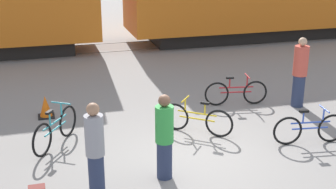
{
  "coord_description": "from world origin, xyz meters",
  "views": [
    {
      "loc": [
        -2.93,
        -8.1,
        4.35
      ],
      "look_at": [
        -0.38,
        0.89,
        1.1
      ],
      "focal_mm": 50.0,
      "sensor_mm": 36.0,
      "label": 1
    }
  ],
  "objects_px": {
    "bicycle_maroon": "(236,92)",
    "person_in_grey": "(95,150)",
    "person_in_green": "(164,137)",
    "bicycle_blue": "(310,129)",
    "bicycle_teal": "(56,129)",
    "bicycle_yellow": "(197,119)",
    "traffic_cone": "(46,107)",
    "person_in_red": "(300,73)"
  },
  "relations": [
    {
      "from": "bicycle_maroon",
      "to": "bicycle_yellow",
      "type": "relative_size",
      "value": 1.23
    },
    {
      "from": "bicycle_blue",
      "to": "person_in_green",
      "type": "bearing_deg",
      "value": -170.31
    },
    {
      "from": "bicycle_yellow",
      "to": "traffic_cone",
      "type": "distance_m",
      "value": 3.82
    },
    {
      "from": "person_in_red",
      "to": "person_in_green",
      "type": "xyz_separation_m",
      "value": [
        -4.39,
        -2.72,
        -0.1
      ]
    },
    {
      "from": "bicycle_teal",
      "to": "person_in_red",
      "type": "relative_size",
      "value": 0.82
    },
    {
      "from": "bicycle_maroon",
      "to": "traffic_cone",
      "type": "bearing_deg",
      "value": 174.25
    },
    {
      "from": "bicycle_blue",
      "to": "person_in_red",
      "type": "relative_size",
      "value": 0.9
    },
    {
      "from": "bicycle_maroon",
      "to": "person_in_grey",
      "type": "height_order",
      "value": "person_in_grey"
    },
    {
      "from": "traffic_cone",
      "to": "bicycle_maroon",
      "type": "bearing_deg",
      "value": -5.75
    },
    {
      "from": "person_in_red",
      "to": "traffic_cone",
      "type": "bearing_deg",
      "value": -160.29
    },
    {
      "from": "bicycle_maroon",
      "to": "person_in_grey",
      "type": "distance_m",
      "value": 5.46
    },
    {
      "from": "bicycle_blue",
      "to": "bicycle_yellow",
      "type": "relative_size",
      "value": 1.21
    },
    {
      "from": "traffic_cone",
      "to": "bicycle_blue",
      "type": "bearing_deg",
      "value": -30.08
    },
    {
      "from": "bicycle_blue",
      "to": "bicycle_teal",
      "type": "distance_m",
      "value": 5.47
    },
    {
      "from": "bicycle_teal",
      "to": "bicycle_yellow",
      "type": "bearing_deg",
      "value": -4.09
    },
    {
      "from": "person_in_grey",
      "to": "person_in_red",
      "type": "distance_m",
      "value": 6.42
    },
    {
      "from": "bicycle_teal",
      "to": "bicycle_yellow",
      "type": "distance_m",
      "value": 3.12
    },
    {
      "from": "person_in_red",
      "to": "traffic_cone",
      "type": "height_order",
      "value": "person_in_red"
    },
    {
      "from": "bicycle_maroon",
      "to": "bicycle_blue",
      "type": "distance_m",
      "value": 2.72
    },
    {
      "from": "bicycle_yellow",
      "to": "person_in_grey",
      "type": "bearing_deg",
      "value": -141.41
    },
    {
      "from": "bicycle_blue",
      "to": "bicycle_yellow",
      "type": "height_order",
      "value": "bicycle_yellow"
    },
    {
      "from": "person_in_red",
      "to": "person_in_green",
      "type": "height_order",
      "value": "person_in_red"
    },
    {
      "from": "person_in_green",
      "to": "traffic_cone",
      "type": "distance_m",
      "value": 4.29
    },
    {
      "from": "person_in_grey",
      "to": "bicycle_teal",
      "type": "bearing_deg",
      "value": -91.22
    },
    {
      "from": "bicycle_yellow",
      "to": "traffic_cone",
      "type": "bearing_deg",
      "value": 148.9
    },
    {
      "from": "bicycle_yellow",
      "to": "person_in_grey",
      "type": "relative_size",
      "value": 0.79
    },
    {
      "from": "person_in_green",
      "to": "bicycle_blue",
      "type": "bearing_deg",
      "value": 171.27
    },
    {
      "from": "bicycle_maroon",
      "to": "bicycle_yellow",
      "type": "bearing_deg",
      "value": -137.39
    },
    {
      "from": "bicycle_yellow",
      "to": "person_in_red",
      "type": "xyz_separation_m",
      "value": [
        3.14,
        0.96,
        0.57
      ]
    },
    {
      "from": "person_in_grey",
      "to": "person_in_green",
      "type": "height_order",
      "value": "person_in_grey"
    },
    {
      "from": "bicycle_yellow",
      "to": "person_in_red",
      "type": "bearing_deg",
      "value": 16.97
    },
    {
      "from": "bicycle_teal",
      "to": "bicycle_yellow",
      "type": "relative_size",
      "value": 1.11
    },
    {
      "from": "person_in_grey",
      "to": "traffic_cone",
      "type": "distance_m",
      "value": 4.11
    },
    {
      "from": "traffic_cone",
      "to": "bicycle_teal",
      "type": "bearing_deg",
      "value": -84.83
    },
    {
      "from": "person_in_green",
      "to": "traffic_cone",
      "type": "bearing_deg",
      "value": -79.99
    },
    {
      "from": "bicycle_blue",
      "to": "bicycle_teal",
      "type": "height_order",
      "value": "bicycle_teal"
    },
    {
      "from": "person_in_red",
      "to": "traffic_cone",
      "type": "xyz_separation_m",
      "value": [
        -6.41,
        1.02,
        -0.67
      ]
    },
    {
      "from": "person_in_grey",
      "to": "traffic_cone",
      "type": "bearing_deg",
      "value": -95.14
    },
    {
      "from": "bicycle_teal",
      "to": "traffic_cone",
      "type": "xyz_separation_m",
      "value": [
        -0.16,
        1.75,
        -0.12
      ]
    },
    {
      "from": "bicycle_blue",
      "to": "person_in_grey",
      "type": "distance_m",
      "value": 4.82
    },
    {
      "from": "traffic_cone",
      "to": "bicycle_yellow",
      "type": "bearing_deg",
      "value": -31.1
    },
    {
      "from": "bicycle_blue",
      "to": "person_in_green",
      "type": "relative_size",
      "value": 1.0
    }
  ]
}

